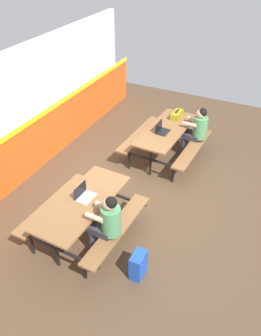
# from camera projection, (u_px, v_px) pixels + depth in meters

# --- Properties ---
(ground_plane) EXTENTS (10.00, 10.00, 0.02)m
(ground_plane) POSITION_uv_depth(u_px,v_px,m) (136.00, 192.00, 6.98)
(ground_plane) COLOR #4C3826
(accent_backdrop) EXTENTS (8.00, 0.14, 2.60)m
(accent_backdrop) POSITION_uv_depth(u_px,v_px,m) (34.00, 112.00, 7.06)
(accent_backdrop) COLOR #E55119
(accent_backdrop) RESTS_ON ground
(picnic_table_left) EXTENTS (1.89, 1.61, 0.74)m
(picnic_table_left) POSITION_uv_depth(u_px,v_px,m) (83.00, 209.00, 5.72)
(picnic_table_left) COLOR brown
(picnic_table_left) RESTS_ON ground
(picnic_table_right) EXTENTS (1.89, 1.61, 0.74)m
(picnic_table_right) POSITION_uv_depth(u_px,v_px,m) (166.00, 135.00, 7.64)
(picnic_table_right) COLOR brown
(picnic_table_right) RESTS_ON ground
(student_nearer) EXTENTS (0.37, 0.53, 1.21)m
(student_nearer) POSITION_uv_depth(u_px,v_px,m) (107.00, 221.00, 5.30)
(student_nearer) COLOR #2D2D38
(student_nearer) RESTS_ON ground
(student_further) EXTENTS (0.37, 0.53, 1.21)m
(student_further) POSITION_uv_depth(u_px,v_px,m) (197.00, 129.00, 7.62)
(student_further) COLOR #2D2D38
(student_further) RESTS_ON ground
(laptop_silver) EXTENTS (0.33, 0.23, 0.22)m
(laptop_silver) POSITION_uv_depth(u_px,v_px,m) (84.00, 195.00, 5.68)
(laptop_silver) COLOR silver
(laptop_silver) RESTS_ON picnic_table_left
(laptop_dark) EXTENTS (0.33, 0.23, 0.22)m
(laptop_dark) POSITION_uv_depth(u_px,v_px,m) (162.00, 130.00, 7.42)
(laptop_dark) COLOR black
(laptop_dark) RESTS_ON picnic_table_right
(toolbox_grey) EXTENTS (0.40, 0.18, 0.18)m
(toolbox_grey) POSITION_uv_depth(u_px,v_px,m) (177.00, 115.00, 7.93)
(toolbox_grey) COLOR olive
(toolbox_grey) RESTS_ON picnic_table_right
(backpack_dark) EXTENTS (0.30, 0.22, 0.44)m
(backpack_dark) POSITION_uv_depth(u_px,v_px,m) (138.00, 265.00, 5.24)
(backpack_dark) COLOR #1E47B2
(backpack_dark) RESTS_ON ground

